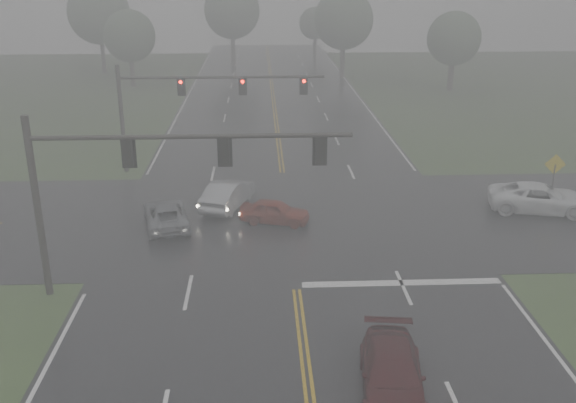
{
  "coord_description": "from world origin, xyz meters",
  "views": [
    {
      "loc": [
        -1.44,
        -9.73,
        12.78
      ],
      "look_at": [
        -0.27,
        16.0,
        3.21
      ],
      "focal_mm": 40.0,
      "sensor_mm": 36.0,
      "label": 1
    }
  ],
  "objects_px": {
    "sedan_red": "(275,223)",
    "sedan_silver": "(228,207)",
    "sedan_maroon": "(391,393)",
    "car_grey": "(167,226)",
    "pickup_white": "(538,211)",
    "signal_gantry_far": "(185,97)",
    "signal_gantry_near": "(132,172)"
  },
  "relations": [
    {
      "from": "sedan_red",
      "to": "sedan_silver",
      "type": "distance_m",
      "value": 3.52
    },
    {
      "from": "sedan_maroon",
      "to": "car_grey",
      "type": "bearing_deg",
      "value": 129.25
    },
    {
      "from": "sedan_maroon",
      "to": "pickup_white",
      "type": "bearing_deg",
      "value": 61.09
    },
    {
      "from": "car_grey",
      "to": "pickup_white",
      "type": "height_order",
      "value": "pickup_white"
    },
    {
      "from": "sedan_maroon",
      "to": "sedan_silver",
      "type": "bearing_deg",
      "value": 116.25
    },
    {
      "from": "sedan_red",
      "to": "car_grey",
      "type": "distance_m",
      "value": 5.61
    },
    {
      "from": "sedan_red",
      "to": "car_grey",
      "type": "xyz_separation_m",
      "value": [
        -5.61,
        -0.22,
        0.0
      ]
    },
    {
      "from": "sedan_silver",
      "to": "signal_gantry_far",
      "type": "relative_size",
      "value": 0.35
    },
    {
      "from": "sedan_maroon",
      "to": "sedan_red",
      "type": "height_order",
      "value": "sedan_maroon"
    },
    {
      "from": "sedan_silver",
      "to": "signal_gantry_far",
      "type": "bearing_deg",
      "value": -47.53
    },
    {
      "from": "car_grey",
      "to": "signal_gantry_far",
      "type": "xyz_separation_m",
      "value": [
        0.18,
        9.58,
        4.88
      ]
    },
    {
      "from": "pickup_white",
      "to": "signal_gantry_far",
      "type": "relative_size",
      "value": 0.42
    },
    {
      "from": "pickup_white",
      "to": "signal_gantry_far",
      "type": "bearing_deg",
      "value": 79.95
    },
    {
      "from": "sedan_red",
      "to": "car_grey",
      "type": "bearing_deg",
      "value": 106.95
    },
    {
      "from": "sedan_red",
      "to": "pickup_white",
      "type": "bearing_deg",
      "value": -71.34
    },
    {
      "from": "pickup_white",
      "to": "car_grey",
      "type": "bearing_deg",
      "value": 106.14
    },
    {
      "from": "signal_gantry_far",
      "to": "signal_gantry_near",
      "type": "bearing_deg",
      "value": -90.99
    },
    {
      "from": "sedan_silver",
      "to": "car_grey",
      "type": "distance_m",
      "value": 4.06
    },
    {
      "from": "signal_gantry_near",
      "to": "sedan_maroon",
      "type": "bearing_deg",
      "value": -38.41
    },
    {
      "from": "sedan_silver",
      "to": "signal_gantry_near",
      "type": "distance_m",
      "value": 11.47
    },
    {
      "from": "sedan_silver",
      "to": "signal_gantry_near",
      "type": "bearing_deg",
      "value": 91.72
    },
    {
      "from": "sedan_silver",
      "to": "signal_gantry_near",
      "type": "xyz_separation_m",
      "value": [
        -3.17,
        -9.7,
        5.22
      ]
    },
    {
      "from": "sedan_red",
      "to": "signal_gantry_near",
      "type": "distance_m",
      "value": 10.62
    },
    {
      "from": "car_grey",
      "to": "signal_gantry_near",
      "type": "distance_m",
      "value": 8.77
    },
    {
      "from": "sedan_maroon",
      "to": "signal_gantry_near",
      "type": "distance_m",
      "value": 12.64
    },
    {
      "from": "car_grey",
      "to": "sedan_silver",
      "type": "bearing_deg",
      "value": -151.82
    },
    {
      "from": "pickup_white",
      "to": "signal_gantry_near",
      "type": "relative_size",
      "value": 0.44
    },
    {
      "from": "sedan_red",
      "to": "sedan_silver",
      "type": "bearing_deg",
      "value": 60.93
    },
    {
      "from": "sedan_red",
      "to": "signal_gantry_far",
      "type": "xyz_separation_m",
      "value": [
        -5.43,
        9.36,
        4.88
      ]
    },
    {
      "from": "sedan_maroon",
      "to": "pickup_white",
      "type": "height_order",
      "value": "pickup_white"
    },
    {
      "from": "sedan_red",
      "to": "pickup_white",
      "type": "distance_m",
      "value": 14.56
    },
    {
      "from": "car_grey",
      "to": "pickup_white",
      "type": "distance_m",
      "value": 20.18
    }
  ]
}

